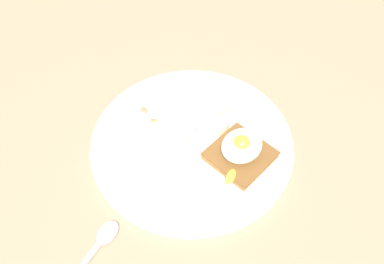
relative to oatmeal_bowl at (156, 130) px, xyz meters
The scene contains 9 objects.
ground_plane 7.23cm from the oatmeal_bowl, 37.58° to the right, with size 120.00×120.00×2.00cm, color #9C7B5D.
plate 6.13cm from the oatmeal_bowl, 37.58° to the right, with size 30.82×30.82×1.60cm.
oatmeal_bowl is the anchor object (origin of this frame).
toast_slice 12.74cm from the oatmeal_bowl, 55.80° to the right, with size 8.69×8.69×1.27cm.
poached_egg 12.52cm from the oatmeal_bowl, 56.29° to the right, with size 8.72×5.65×4.03cm.
banana_slice_front 10.78cm from the oatmeal_bowl, ahead, with size 3.31×3.36×1.43cm.
banana_slice_left 9.93cm from the oatmeal_bowl, 26.24° to the right, with size 4.55×4.63×1.90cm.
banana_slice_back 13.87cm from the oatmeal_bowl, 15.98° to the right, with size 3.67×3.60×1.35cm.
spoon 18.53cm from the oatmeal_bowl, 156.51° to the right, with size 12.72×5.23×0.80cm.
Camera 1 is at (-23.73, -25.37, 48.21)cm, focal length 35.00 mm.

